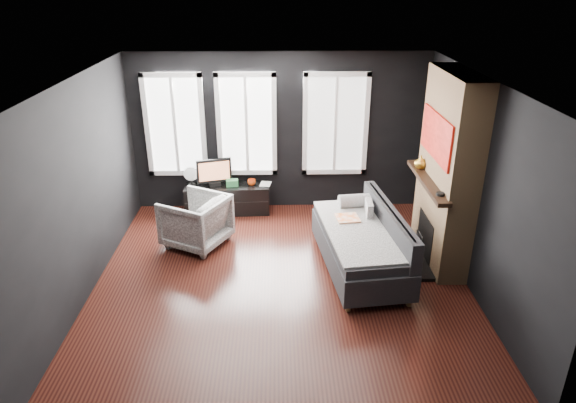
{
  "coord_description": "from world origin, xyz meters",
  "views": [
    {
      "loc": [
        -0.04,
        -5.94,
        3.84
      ],
      "look_at": [
        0.1,
        0.3,
        1.05
      ],
      "focal_mm": 32.0,
      "sensor_mm": 36.0,
      "label": 1
    }
  ],
  "objects_px": {
    "media_console": "(227,199)",
    "armchair": "(196,219)",
    "sofa": "(360,240)",
    "book": "(260,178)",
    "mug": "(252,182)",
    "mantel_vase": "(421,162)",
    "monitor": "(214,171)"
  },
  "relations": [
    {
      "from": "media_console",
      "to": "armchair",
      "type": "bearing_deg",
      "value": -109.9
    },
    {
      "from": "sofa",
      "to": "book",
      "type": "distance_m",
      "value": 2.44
    },
    {
      "from": "sofa",
      "to": "book",
      "type": "height_order",
      "value": "sofa"
    },
    {
      "from": "mug",
      "to": "book",
      "type": "height_order",
      "value": "book"
    },
    {
      "from": "armchair",
      "to": "book",
      "type": "bearing_deg",
      "value": 169.63
    },
    {
      "from": "armchair",
      "to": "mug",
      "type": "distance_m",
      "value": 1.42
    },
    {
      "from": "book",
      "to": "mantel_vase",
      "type": "bearing_deg",
      "value": -27.17
    },
    {
      "from": "sofa",
      "to": "mug",
      "type": "distance_m",
      "value": 2.51
    },
    {
      "from": "armchair",
      "to": "mug",
      "type": "xyz_separation_m",
      "value": [
        0.8,
        1.17,
        0.13
      ]
    },
    {
      "from": "mug",
      "to": "mantel_vase",
      "type": "bearing_deg",
      "value": -25.2
    },
    {
      "from": "media_console",
      "to": "monitor",
      "type": "distance_m",
      "value": 0.56
    },
    {
      "from": "media_console",
      "to": "mantel_vase",
      "type": "distance_m",
      "value": 3.37
    },
    {
      "from": "sofa",
      "to": "mantel_vase",
      "type": "height_order",
      "value": "mantel_vase"
    },
    {
      "from": "media_console",
      "to": "monitor",
      "type": "height_order",
      "value": "monitor"
    },
    {
      "from": "book",
      "to": "sofa",
      "type": "bearing_deg",
      "value": -53.97
    },
    {
      "from": "monitor",
      "to": "sofa",
      "type": "bearing_deg",
      "value": -57.28
    },
    {
      "from": "armchair",
      "to": "sofa",
      "type": "bearing_deg",
      "value": 100.09
    },
    {
      "from": "sofa",
      "to": "mantel_vase",
      "type": "xyz_separation_m",
      "value": [
        0.95,
        0.75,
        0.87
      ]
    },
    {
      "from": "media_console",
      "to": "mug",
      "type": "distance_m",
      "value": 0.53
    },
    {
      "from": "media_console",
      "to": "mug",
      "type": "relative_size",
      "value": 10.5
    },
    {
      "from": "book",
      "to": "mug",
      "type": "bearing_deg",
      "value": -167.97
    },
    {
      "from": "media_console",
      "to": "mantel_vase",
      "type": "relative_size",
      "value": 7.32
    },
    {
      "from": "media_console",
      "to": "mantel_vase",
      "type": "xyz_separation_m",
      "value": [
        2.96,
        -1.19,
        1.08
      ]
    },
    {
      "from": "sofa",
      "to": "armchair",
      "type": "distance_m",
      "value": 2.51
    },
    {
      "from": "mug",
      "to": "sofa",
      "type": "bearing_deg",
      "value": -50.79
    },
    {
      "from": "sofa",
      "to": "monitor",
      "type": "xyz_separation_m",
      "value": [
        -2.22,
        1.95,
        0.31
      ]
    },
    {
      "from": "armchair",
      "to": "book",
      "type": "distance_m",
      "value": 1.54
    },
    {
      "from": "armchair",
      "to": "monitor",
      "type": "height_order",
      "value": "monitor"
    },
    {
      "from": "monitor",
      "to": "mantel_vase",
      "type": "relative_size",
      "value": 3.07
    },
    {
      "from": "media_console",
      "to": "book",
      "type": "distance_m",
      "value": 0.69
    },
    {
      "from": "sofa",
      "to": "book",
      "type": "xyz_separation_m",
      "value": [
        -1.43,
        1.97,
        0.16
      ]
    },
    {
      "from": "monitor",
      "to": "mug",
      "type": "relative_size",
      "value": 4.4
    }
  ]
}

